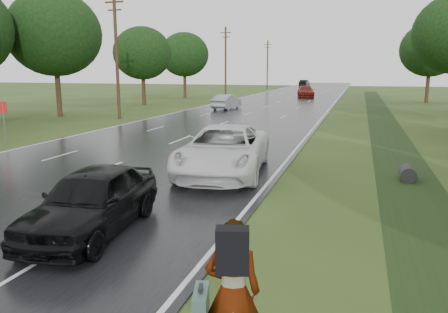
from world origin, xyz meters
TOP-DOWN VIEW (x-y plane):
  - road at (0.00, 45.00)m, footprint 14.00×180.00m
  - edge_stripe_east at (6.75, 45.00)m, footprint 0.12×180.00m
  - edge_stripe_west at (-6.75, 45.00)m, footprint 0.12×180.00m
  - center_line at (0.00, 45.00)m, footprint 0.12×180.00m
  - drainage_ditch at (11.50, 18.71)m, footprint 2.20×120.00m
  - road_sign at (-8.50, 12.00)m, footprint 0.50×0.06m
  - utility_pole_mid at (-9.20, 25.00)m, footprint 1.60×0.26m
  - utility_pole_far at (-9.20, 55.00)m, footprint 1.60×0.26m
  - utility_pole_distant at (-9.20, 85.00)m, footprint 1.60×0.26m
  - tree_east_f at (17.50, 52.00)m, footprint 7.20×7.20m
  - tree_west_c at (-15.00, 25.00)m, footprint 7.80×7.80m
  - tree_west_d at (-14.20, 39.00)m, footprint 6.60×6.60m
  - tree_west_f at (-14.80, 53.00)m, footprint 7.00×7.00m
  - pedestrian at (8.18, -1.64)m, footprint 1.05×0.80m
  - white_pickup at (4.82, 8.86)m, footprint 3.76×6.84m
  - dark_sedan at (3.60, 2.00)m, footprint 2.34×4.90m
  - silver_sedan at (-3.23, 35.85)m, footprint 2.05×4.66m
  - far_car_red at (2.06, 58.27)m, footprint 3.20×5.94m
  - far_car_dark at (-3.04, 98.75)m, footprint 2.08×5.05m

SIDE VIEW (x-z plane):
  - road at x=0.00m, z-range 0.00..0.04m
  - drainage_ditch at x=11.50m, z-range -0.24..0.32m
  - edge_stripe_east at x=6.75m, z-range 0.04..0.05m
  - edge_stripe_west at x=-6.75m, z-range 0.04..0.05m
  - center_line at x=0.00m, z-range 0.04..0.05m
  - silver_sedan at x=-3.23m, z-range 0.04..1.53m
  - dark_sedan at x=3.60m, z-range 0.04..1.66m
  - far_car_dark at x=-3.04m, z-range 0.04..1.67m
  - far_car_red at x=2.06m, z-range 0.04..1.68m
  - white_pickup at x=4.82m, z-range 0.04..1.86m
  - pedestrian at x=8.18m, z-range 0.03..2.10m
  - road_sign at x=-8.50m, z-range 0.49..2.79m
  - utility_pole_mid at x=-9.20m, z-range 0.20..10.20m
  - utility_pole_far at x=-9.20m, z-range 0.20..10.20m
  - utility_pole_distant at x=-9.20m, z-range 0.20..10.20m
  - tree_west_d at x=-14.20m, z-range 1.42..10.23m
  - tree_west_f at x=-14.80m, z-range 1.49..10.78m
  - tree_east_f at x=17.50m, z-range 1.56..11.18m
  - tree_west_c at x=-15.00m, z-range 1.70..12.13m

